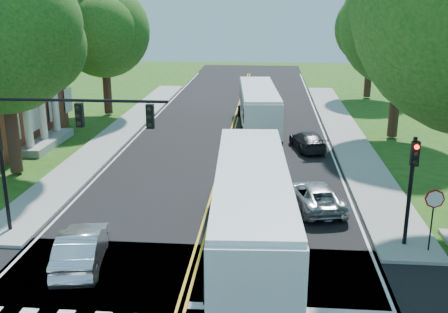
# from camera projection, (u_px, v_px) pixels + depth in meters

# --- Properties ---
(road) EXTENTS (14.00, 96.00, 0.01)m
(road) POSITION_uv_depth(u_px,v_px,m) (224.00, 158.00, 32.65)
(road) COLOR black
(road) RESTS_ON ground
(center_line) EXTENTS (0.36, 70.00, 0.01)m
(center_line) POSITION_uv_depth(u_px,v_px,m) (229.00, 142.00, 36.47)
(center_line) COLOR gold
(center_line) RESTS_ON road
(edge_line_w) EXTENTS (0.12, 70.00, 0.01)m
(edge_line_w) POSITION_uv_depth(u_px,v_px,m) (134.00, 140.00, 37.02)
(edge_line_w) COLOR silver
(edge_line_w) RESTS_ON road
(edge_line_e) EXTENTS (0.12, 70.00, 0.01)m
(edge_line_e) POSITION_uv_depth(u_px,v_px,m) (328.00, 144.00, 35.91)
(edge_line_e) COLOR silver
(edge_line_e) RESTS_ON road
(stop_bar) EXTENTS (6.60, 0.40, 0.01)m
(stop_bar) POSITION_uv_depth(u_px,v_px,m) (290.00, 310.00, 16.72)
(stop_bar) COLOR silver
(stop_bar) RESTS_ON road
(sidewalk_nw) EXTENTS (2.60, 40.00, 0.15)m
(sidewalk_nw) POSITION_uv_depth(u_px,v_px,m) (124.00, 128.00, 39.99)
(sidewalk_nw) COLOR gray
(sidewalk_nw) RESTS_ON ground
(sidewalk_ne) EXTENTS (2.60, 40.00, 0.15)m
(sidewalk_ne) POSITION_uv_depth(u_px,v_px,m) (344.00, 133.00, 38.64)
(sidewalk_ne) COLOR gray
(sidewalk_ne) RESTS_ON ground
(tree_west_near) EXTENTS (8.00, 8.00, 11.40)m
(tree_west_near) POSITION_uv_depth(u_px,v_px,m) (1.00, 39.00, 27.60)
(tree_west_near) COLOR #341D15
(tree_west_near) RESTS_ON ground
(tree_west_far) EXTENTS (7.60, 7.60, 10.67)m
(tree_west_far) POSITION_uv_depth(u_px,v_px,m) (103.00, 31.00, 42.98)
(tree_west_far) COLOR #341D15
(tree_west_far) RESTS_ON ground
(tree_east_mid) EXTENTS (8.40, 8.40, 11.93)m
(tree_east_mid) POSITION_uv_depth(u_px,v_px,m) (402.00, 25.00, 35.18)
(tree_east_mid) COLOR #341D15
(tree_east_mid) RESTS_ON ground
(tree_east_far) EXTENTS (7.20, 7.20, 10.34)m
(tree_east_far) POSITION_uv_depth(u_px,v_px,m) (372.00, 28.00, 50.65)
(tree_east_far) COLOR #341D15
(tree_east_far) RESTS_ON ground
(signal_nw) EXTENTS (7.15, 0.46, 5.66)m
(signal_nw) POSITION_uv_depth(u_px,v_px,m) (54.00, 134.00, 20.83)
(signal_nw) COLOR black
(signal_nw) RESTS_ON ground
(signal_ne) EXTENTS (0.30, 0.46, 4.40)m
(signal_ne) POSITION_uv_depth(u_px,v_px,m) (412.00, 178.00, 20.10)
(signal_ne) COLOR black
(signal_ne) RESTS_ON ground
(stop_sign) EXTENTS (0.76, 0.08, 2.53)m
(stop_sign) POSITION_uv_depth(u_px,v_px,m) (434.00, 205.00, 19.87)
(stop_sign) COLOR black
(stop_sign) RESTS_ON ground
(bus_lead) EXTENTS (3.65, 13.14, 3.37)m
(bus_lead) POSITION_uv_depth(u_px,v_px,m) (252.00, 207.00, 20.35)
(bus_lead) COLOR silver
(bus_lead) RESTS_ON road
(bus_follow) EXTENTS (3.62, 12.23, 3.12)m
(bus_follow) POSITION_uv_depth(u_px,v_px,m) (258.00, 107.00, 39.98)
(bus_follow) COLOR silver
(bus_follow) RESTS_ON road
(hatchback) EXTENTS (2.21, 4.52, 1.43)m
(hatchback) POSITION_uv_depth(u_px,v_px,m) (82.00, 248.00, 19.36)
(hatchback) COLOR silver
(hatchback) RESTS_ON road
(suv) EXTENTS (2.96, 4.83, 1.25)m
(suv) POSITION_uv_depth(u_px,v_px,m) (315.00, 196.00, 24.73)
(suv) COLOR #A4A7AB
(suv) RESTS_ON road
(dark_sedan) EXTENTS (2.51, 4.44, 1.22)m
(dark_sedan) POSITION_uv_depth(u_px,v_px,m) (308.00, 141.00, 34.41)
(dark_sedan) COLOR black
(dark_sedan) RESTS_ON road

